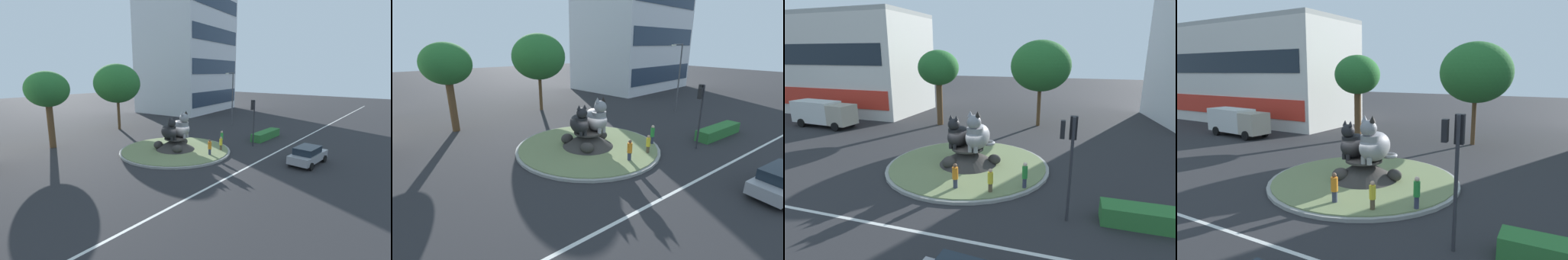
# 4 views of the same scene
# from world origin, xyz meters

# --- Properties ---
(ground_plane) EXTENTS (160.00, 160.00, 0.00)m
(ground_plane) POSITION_xyz_m (0.00, 0.00, 0.00)
(ground_plane) COLOR #28282B
(lane_centreline) EXTENTS (112.00, 0.20, 0.01)m
(lane_centreline) POSITION_xyz_m (0.00, -7.99, 0.00)
(lane_centreline) COLOR silver
(lane_centreline) RESTS_ON ground
(roundabout_island) EXTENTS (10.94, 10.94, 1.38)m
(roundabout_island) POSITION_xyz_m (-0.01, 0.00, 0.40)
(roundabout_island) COLOR gray
(roundabout_island) RESTS_ON ground
(cat_statue_black) EXTENTS (1.75, 2.26, 2.27)m
(cat_statue_black) POSITION_xyz_m (-0.73, 0.03, 2.21)
(cat_statue_black) COLOR black
(cat_statue_black) RESTS_ON roundabout_island
(cat_statue_grey) EXTENTS (1.93, 2.77, 2.68)m
(cat_statue_grey) POSITION_xyz_m (0.72, -0.13, 2.36)
(cat_statue_grey) COLOR gray
(cat_statue_grey) RESTS_ON roundabout_island
(traffic_light_mast) EXTENTS (0.71, 0.54, 4.94)m
(traffic_light_mast) POSITION_xyz_m (6.60, -4.99, 3.62)
(traffic_light_mast) COLOR #2D2D33
(traffic_light_mast) RESTS_ON ground
(office_tower) EXTENTS (19.41, 15.24, 29.33)m
(office_tower) POSITION_xyz_m (24.81, 19.72, 14.67)
(office_tower) COLOR silver
(office_tower) RESTS_ON ground
(clipped_hedge_strip) EXTENTS (5.35, 1.20, 0.90)m
(clipped_hedge_strip) POSITION_xyz_m (10.84, -4.57, 0.45)
(clipped_hedge_strip) COLOR #2D7033
(clipped_hedge_strip) RESTS_ON ground
(broadleaf_tree_behind_island) EXTENTS (6.15, 6.15, 8.92)m
(broadleaf_tree_behind_island) POSITION_xyz_m (3.16, 13.64, 6.30)
(broadleaf_tree_behind_island) COLOR brown
(broadleaf_tree_behind_island) RESTS_ON ground
(second_tree_near_tower) EXTENTS (4.27, 4.27, 7.93)m
(second_tree_near_tower) POSITION_xyz_m (-7.10, 10.96, 6.01)
(second_tree_near_tower) COLOR brown
(second_tree_near_tower) RESTS_ON ground
(streetlight_arm) EXTENTS (2.26, 0.48, 7.79)m
(streetlight_arm) POSITION_xyz_m (15.45, 3.17, 4.51)
(streetlight_arm) COLOR #4C4C51
(streetlight_arm) RESTS_ON ground
(pedestrian_yellow_shirt) EXTENTS (0.30, 0.30, 1.57)m
(pedestrian_yellow_shirt) POSITION_xyz_m (2.61, -3.72, 0.84)
(pedestrian_yellow_shirt) COLOR brown
(pedestrian_yellow_shirt) RESTS_ON ground
(pedestrian_green_shirt) EXTENTS (0.30, 0.30, 1.75)m
(pedestrian_green_shirt) POSITION_xyz_m (4.32, -2.67, 0.95)
(pedestrian_green_shirt) COLOR #33384C
(pedestrian_green_shirt) RESTS_ON ground
(pedestrian_orange_shirt) EXTENTS (0.34, 0.34, 1.69)m
(pedestrian_orange_shirt) POSITION_xyz_m (0.61, -3.83, 0.90)
(pedestrian_orange_shirt) COLOR #33384C
(pedestrian_orange_shirt) RESTS_ON ground
(sedan_on_far_lane) EXTENTS (4.56, 2.26, 1.56)m
(sedan_on_far_lane) POSITION_xyz_m (4.32, -11.54, 0.81)
(sedan_on_far_lane) COLOR #99999E
(sedan_on_far_lane) RESTS_ON ground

